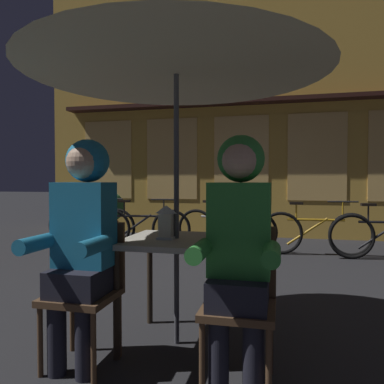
{
  "coord_description": "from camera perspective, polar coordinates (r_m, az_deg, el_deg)",
  "views": [
    {
      "loc": [
        0.7,
        -2.47,
        1.14
      ],
      "look_at": [
        0.0,
        0.46,
        1.05
      ],
      "focal_mm": 34.67,
      "sensor_mm": 36.0,
      "label": 1
    }
  ],
  "objects": [
    {
      "name": "bicycle_fourth",
      "position": [
        5.96,
        18.43,
        -5.97
      ],
      "size": [
        1.68,
        0.14,
        0.84
      ],
      "color": "black",
      "rests_on": "ground_plane"
    },
    {
      "name": "cafe_table",
      "position": [
        2.61,
        -2.4,
        -9.32
      ],
      "size": [
        0.72,
        0.72,
        0.74
      ],
      "color": "#B2AD9E",
      "rests_on": "ground_plane"
    },
    {
      "name": "shopfront_building",
      "position": [
        8.1,
        13.19,
        15.64
      ],
      "size": [
        10.0,
        0.93,
        6.2
      ],
      "color": "gold",
      "rests_on": "ground_plane"
    },
    {
      "name": "person_right_hooded",
      "position": [
        2.07,
        7.26,
        -6.4
      ],
      "size": [
        0.45,
        0.56,
        1.4
      ],
      "color": "black",
      "rests_on": "ground_plane"
    },
    {
      "name": "patio_umbrella",
      "position": [
        2.72,
        -2.44,
        21.46
      ],
      "size": [
        2.1,
        2.1,
        2.31
      ],
      "color": "#4C4C51",
      "rests_on": "ground_plane"
    },
    {
      "name": "bicycle_third",
      "position": [
        6.1,
        5.17,
        -5.71
      ],
      "size": [
        1.67,
        0.26,
        0.84
      ],
      "color": "black",
      "rests_on": "ground_plane"
    },
    {
      "name": "bicycle_nearest",
      "position": [
        6.77,
        -15.34,
        -5.02
      ],
      "size": [
        1.68,
        0.08,
        0.84
      ],
      "color": "black",
      "rests_on": "ground_plane"
    },
    {
      "name": "ground_plane",
      "position": [
        2.81,
        -2.38,
        -22.21
      ],
      "size": [
        60.0,
        60.0,
        0.0
      ],
      "primitive_type": "plane",
      "color": "#232326"
    },
    {
      "name": "chair_right",
      "position": [
        2.21,
        7.38,
        -15.4
      ],
      "size": [
        0.4,
        0.4,
        0.87
      ],
      "color": "#513823",
      "rests_on": "ground_plane"
    },
    {
      "name": "lantern",
      "position": [
        2.55,
        -3.98,
        -4.52
      ],
      "size": [
        0.11,
        0.11,
        0.23
      ],
      "color": "white",
      "rests_on": "cafe_table"
    },
    {
      "name": "potted_plant",
      "position": [
        7.53,
        -12.63,
        -2.82
      ],
      "size": [
        0.6,
        0.6,
        0.92
      ],
      "color": "brown",
      "rests_on": "ground_plane"
    },
    {
      "name": "chair_left",
      "position": [
        2.49,
        -15.8,
        -13.44
      ],
      "size": [
        0.4,
        0.4,
        0.87
      ],
      "color": "#513823",
      "rests_on": "ground_plane"
    },
    {
      "name": "person_left_hooded",
      "position": [
        2.38,
        -16.55,
        -5.42
      ],
      "size": [
        0.45,
        0.56,
        1.4
      ],
      "color": "black",
      "rests_on": "ground_plane"
    },
    {
      "name": "bicycle_second",
      "position": [
        6.31,
        -7.87,
        -5.47
      ],
      "size": [
        1.67,
        0.31,
        0.84
      ],
      "color": "black",
      "rests_on": "ground_plane"
    }
  ]
}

